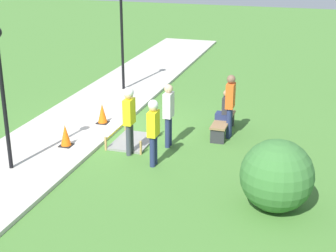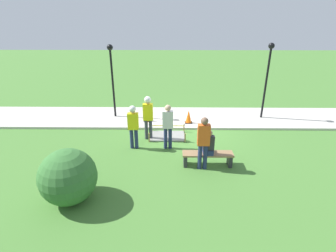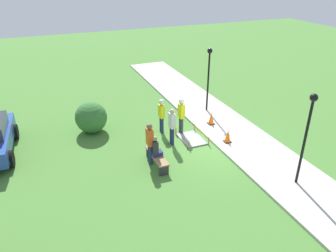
{
  "view_description": "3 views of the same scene",
  "coord_description": "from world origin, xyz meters",
  "px_view_note": "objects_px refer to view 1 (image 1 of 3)",
  "views": [
    {
      "loc": [
        13.55,
        5.68,
        5.54
      ],
      "look_at": [
        1.26,
        1.91,
        0.76
      ],
      "focal_mm": 55.0,
      "sensor_mm": 36.0,
      "label": 1
    },
    {
      "loc": [
        0.72,
        10.98,
        4.82
      ],
      "look_at": [
        0.83,
        2.02,
        1.04
      ],
      "focal_mm": 28.0,
      "sensor_mm": 36.0,
      "label": 2
    },
    {
      "loc": [
        -11.45,
        6.97,
        7.61
      ],
      "look_at": [
        0.86,
        1.98,
        0.97
      ],
      "focal_mm": 35.0,
      "sensor_mm": 36.0,
      "label": 3
    }
  ],
  "objects_px": {
    "park_bench": "(223,123)",
    "bystander_in_orange_shirt": "(230,102)",
    "worker_supervisor": "(129,114)",
    "bystander_in_gray_shirt": "(168,112)",
    "worker_assistant": "(153,127)",
    "person_seated_on_bench": "(225,108)",
    "lamppost_near": "(1,77)",
    "traffic_cone_far_patch": "(65,135)",
    "traffic_cone_near_patch": "(102,114)",
    "lamppost_far": "(122,25)"
  },
  "relations": [
    {
      "from": "worker_assistant",
      "to": "bystander_in_orange_shirt",
      "type": "bearing_deg",
      "value": 149.51
    },
    {
      "from": "park_bench",
      "to": "lamppost_near",
      "type": "bearing_deg",
      "value": -47.81
    },
    {
      "from": "park_bench",
      "to": "person_seated_on_bench",
      "type": "height_order",
      "value": "person_seated_on_bench"
    },
    {
      "from": "person_seated_on_bench",
      "to": "lamppost_far",
      "type": "relative_size",
      "value": 0.25
    },
    {
      "from": "traffic_cone_far_patch",
      "to": "lamppost_near",
      "type": "relative_size",
      "value": 0.18
    },
    {
      "from": "traffic_cone_near_patch",
      "to": "bystander_in_gray_shirt",
      "type": "relative_size",
      "value": 0.35
    },
    {
      "from": "worker_assistant",
      "to": "bystander_in_gray_shirt",
      "type": "distance_m",
      "value": 1.32
    },
    {
      "from": "bystander_in_orange_shirt",
      "to": "worker_supervisor",
      "type": "bearing_deg",
      "value": -49.05
    },
    {
      "from": "worker_supervisor",
      "to": "worker_assistant",
      "type": "relative_size",
      "value": 1.06
    },
    {
      "from": "worker_assistant",
      "to": "bystander_in_orange_shirt",
      "type": "relative_size",
      "value": 0.94
    },
    {
      "from": "traffic_cone_far_patch",
      "to": "bystander_in_orange_shirt",
      "type": "xyz_separation_m",
      "value": [
        -2.21,
        4.11,
        0.67
      ]
    },
    {
      "from": "traffic_cone_far_patch",
      "to": "bystander_in_orange_shirt",
      "type": "height_order",
      "value": "bystander_in_orange_shirt"
    },
    {
      "from": "traffic_cone_far_patch",
      "to": "person_seated_on_bench",
      "type": "relative_size",
      "value": 0.69
    },
    {
      "from": "worker_supervisor",
      "to": "person_seated_on_bench",
      "type": "bearing_deg",
      "value": 135.92
    },
    {
      "from": "bystander_in_gray_shirt",
      "to": "lamppost_near",
      "type": "bearing_deg",
      "value": -50.32
    },
    {
      "from": "bystander_in_gray_shirt",
      "to": "park_bench",
      "type": "bearing_deg",
      "value": 137.87
    },
    {
      "from": "traffic_cone_far_patch",
      "to": "bystander_in_gray_shirt",
      "type": "height_order",
      "value": "bystander_in_gray_shirt"
    },
    {
      "from": "person_seated_on_bench",
      "to": "traffic_cone_near_patch",
      "type": "bearing_deg",
      "value": -83.33
    },
    {
      "from": "bystander_in_gray_shirt",
      "to": "person_seated_on_bench",
      "type": "bearing_deg",
      "value": 136.65
    },
    {
      "from": "park_bench",
      "to": "bystander_in_orange_shirt",
      "type": "xyz_separation_m",
      "value": [
        0.21,
        0.22,
        0.74
      ]
    },
    {
      "from": "lamppost_near",
      "to": "bystander_in_gray_shirt",
      "type": "bearing_deg",
      "value": 129.68
    },
    {
      "from": "person_seated_on_bench",
      "to": "worker_supervisor",
      "type": "bearing_deg",
      "value": -44.08
    },
    {
      "from": "park_bench",
      "to": "bystander_in_gray_shirt",
      "type": "bearing_deg",
      "value": -42.13
    },
    {
      "from": "traffic_cone_near_patch",
      "to": "worker_supervisor",
      "type": "distance_m",
      "value": 2.48
    },
    {
      "from": "worker_supervisor",
      "to": "lamppost_near",
      "type": "distance_m",
      "value": 3.35
    },
    {
      "from": "traffic_cone_far_patch",
      "to": "lamppost_far",
      "type": "xyz_separation_m",
      "value": [
        -5.68,
        -0.56,
        2.08
      ]
    },
    {
      "from": "traffic_cone_near_patch",
      "to": "person_seated_on_bench",
      "type": "distance_m",
      "value": 3.77
    },
    {
      "from": "person_seated_on_bench",
      "to": "lamppost_near",
      "type": "relative_size",
      "value": 0.25
    },
    {
      "from": "lamppost_near",
      "to": "lamppost_far",
      "type": "relative_size",
      "value": 0.98
    },
    {
      "from": "traffic_cone_near_patch",
      "to": "lamppost_far",
      "type": "distance_m",
      "value": 4.32
    },
    {
      "from": "person_seated_on_bench",
      "to": "lamppost_near",
      "type": "xyz_separation_m",
      "value": [
        4.1,
        -4.58,
        1.61
      ]
    },
    {
      "from": "traffic_cone_near_patch",
      "to": "park_bench",
      "type": "bearing_deg",
      "value": 96.84
    },
    {
      "from": "park_bench",
      "to": "person_seated_on_bench",
      "type": "relative_size",
      "value": 1.95
    },
    {
      "from": "person_seated_on_bench",
      "to": "lamppost_far",
      "type": "bearing_deg",
      "value": -125.97
    },
    {
      "from": "traffic_cone_near_patch",
      "to": "park_bench",
      "type": "distance_m",
      "value": 3.7
    },
    {
      "from": "worker_assistant",
      "to": "worker_supervisor",
      "type": "bearing_deg",
      "value": -120.75
    },
    {
      "from": "traffic_cone_near_patch",
      "to": "worker_supervisor",
      "type": "height_order",
      "value": "worker_supervisor"
    },
    {
      "from": "worker_assistant",
      "to": "lamppost_near",
      "type": "relative_size",
      "value": 0.5
    },
    {
      "from": "park_bench",
      "to": "bystander_in_orange_shirt",
      "type": "relative_size",
      "value": 0.93
    },
    {
      "from": "park_bench",
      "to": "lamppost_near",
      "type": "distance_m",
      "value": 6.46
    },
    {
      "from": "lamppost_near",
      "to": "worker_supervisor",
      "type": "bearing_deg",
      "value": 127.78
    },
    {
      "from": "worker_supervisor",
      "to": "lamppost_far",
      "type": "xyz_separation_m",
      "value": [
        -5.48,
        -2.37,
        1.36
      ]
    },
    {
      "from": "bystander_in_orange_shirt",
      "to": "bystander_in_gray_shirt",
      "type": "xyz_separation_m",
      "value": [
        1.18,
        -1.48,
        -0.05
      ]
    },
    {
      "from": "traffic_cone_far_patch",
      "to": "worker_assistant",
      "type": "xyz_separation_m",
      "value": [
        0.29,
        2.64,
        0.64
      ]
    },
    {
      "from": "traffic_cone_far_patch",
      "to": "person_seated_on_bench",
      "type": "xyz_separation_m",
      "value": [
        -2.42,
        3.94,
        0.42
      ]
    },
    {
      "from": "traffic_cone_near_patch",
      "to": "person_seated_on_bench",
      "type": "bearing_deg",
      "value": 96.67
    },
    {
      "from": "lamppost_near",
      "to": "lamppost_far",
      "type": "bearing_deg",
      "value": 179.43
    },
    {
      "from": "traffic_cone_near_patch",
      "to": "worker_assistant",
      "type": "height_order",
      "value": "worker_assistant"
    },
    {
      "from": "worker_supervisor",
      "to": "bystander_in_gray_shirt",
      "type": "height_order",
      "value": "worker_supervisor"
    },
    {
      "from": "traffic_cone_near_patch",
      "to": "bystander_in_orange_shirt",
      "type": "relative_size",
      "value": 0.33
    }
  ]
}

